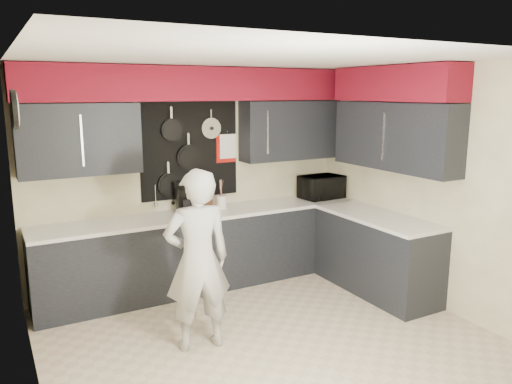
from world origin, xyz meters
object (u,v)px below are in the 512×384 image
microwave (321,187)px  coffee_maker (186,198)px  knife_block (208,202)px  person (198,260)px  utensil_crock (222,202)px

microwave → coffee_maker: bearing=173.8°
knife_block → person: (-0.70, -1.39, -0.19)m
utensil_crock → knife_block: bearing=-175.6°
microwave → person: person is taller
microwave → knife_block: size_ratio=2.69×
knife_block → person: person is taller
utensil_crock → person: person is taller
knife_block → coffee_maker: (-0.28, -0.04, 0.09)m
microwave → knife_block: microwave is taller
microwave → person: 2.64m
coffee_maker → person: bearing=-115.0°
knife_block → utensil_crock: (0.19, 0.01, -0.02)m
coffee_maker → microwave: bearing=-9.7°
utensil_crock → person: size_ratio=0.09×
microwave → utensil_crock: 1.41m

